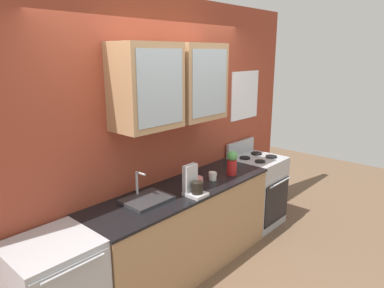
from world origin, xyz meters
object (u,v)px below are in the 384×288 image
(stove_range, at_px, (257,190))
(cup_near_bowls, at_px, (213,176))
(coffee_maker, at_px, (193,184))
(sink_faucet, at_px, (147,199))
(bowl_stack, at_px, (194,181))
(cup_near_sink, at_px, (231,163))
(vase, at_px, (232,162))

(stove_range, distance_m, cup_near_bowls, 1.12)
(stove_range, height_order, cup_near_bowls, stove_range)
(coffee_maker, bearing_deg, stove_range, 7.09)
(sink_faucet, bearing_deg, bowl_stack, -3.67)
(bowl_stack, bearing_deg, sink_faucet, 176.33)
(cup_near_sink, height_order, coffee_maker, coffee_maker)
(bowl_stack, height_order, vase, vase)
(coffee_maker, bearing_deg, cup_near_bowls, 14.82)
(vase, xyz_separation_m, cup_near_sink, (0.24, 0.18, -0.10))
(coffee_maker, bearing_deg, cup_near_sink, 14.46)
(sink_faucet, xyz_separation_m, coffee_maker, (0.39, -0.22, 0.09))
(sink_faucet, xyz_separation_m, bowl_stack, (0.61, -0.04, 0.01))
(vase, xyz_separation_m, cup_near_bowls, (-0.27, 0.05, -0.10))
(stove_range, xyz_separation_m, sink_faucet, (-1.84, 0.04, 0.46))
(cup_near_sink, relative_size, cup_near_bowls, 0.89)
(vase, bearing_deg, bowl_stack, 166.73)
(sink_faucet, distance_m, cup_near_bowls, 0.83)
(stove_range, height_order, sink_faucet, sink_faucet)
(cup_near_bowls, bearing_deg, cup_near_sink, 14.15)
(bowl_stack, relative_size, cup_near_sink, 1.82)
(bowl_stack, distance_m, cup_near_sink, 0.73)
(bowl_stack, relative_size, vase, 0.70)
(cup_near_sink, bearing_deg, bowl_stack, -174.98)
(stove_range, distance_m, sink_faucet, 1.90)
(cup_near_sink, bearing_deg, sink_faucet, -178.93)
(sink_faucet, bearing_deg, cup_near_bowls, -7.15)
(cup_near_bowls, bearing_deg, stove_range, 3.64)
(cup_near_sink, xyz_separation_m, coffee_maker, (-0.95, -0.24, 0.07))
(coffee_maker, bearing_deg, sink_faucet, 150.65)
(bowl_stack, height_order, cup_near_bowls, cup_near_bowls)
(cup_near_sink, distance_m, cup_near_bowls, 0.53)
(cup_near_bowls, bearing_deg, sink_faucet, 172.85)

